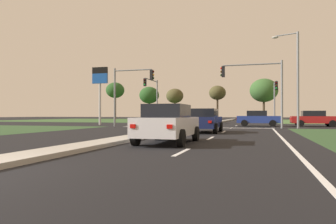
# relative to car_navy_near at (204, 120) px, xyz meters

# --- Properties ---
(ground_plane) EXTENTS (200.00, 200.00, 0.00)m
(ground_plane) POSITION_rel_car_navy_near_xyz_m (-2.37, 14.24, -0.78)
(ground_plane) COLOR black
(grass_verge_far_left) EXTENTS (35.00, 35.00, 0.01)m
(grass_verge_far_left) POSITION_rel_car_navy_near_xyz_m (-27.87, 38.74, -0.78)
(grass_verge_far_left) COLOR #385B2D
(grass_verge_far_left) RESTS_ON ground
(median_island_near) EXTENTS (1.20, 22.00, 0.14)m
(median_island_near) POSITION_rel_car_navy_near_xyz_m (-2.37, -4.76, -0.71)
(median_island_near) COLOR #ADA89E
(median_island_near) RESTS_ON ground
(median_island_far) EXTENTS (1.20, 36.00, 0.14)m
(median_island_far) POSITION_rel_car_navy_near_xyz_m (-2.37, 39.24, -0.71)
(median_island_far) COLOR gray
(median_island_far) RESTS_ON ground
(lane_dash_near) EXTENTS (0.14, 2.00, 0.01)m
(lane_dash_near) POSITION_rel_car_navy_near_xyz_m (1.13, -10.86, -0.78)
(lane_dash_near) COLOR silver
(lane_dash_near) RESTS_ON ground
(lane_dash_second) EXTENTS (0.14, 2.00, 0.01)m
(lane_dash_second) POSITION_rel_car_navy_near_xyz_m (1.13, -4.86, -0.78)
(lane_dash_second) COLOR silver
(lane_dash_second) RESTS_ON ground
(lane_dash_third) EXTENTS (0.14, 2.00, 0.01)m
(lane_dash_third) POSITION_rel_car_navy_near_xyz_m (1.13, 1.14, -0.78)
(lane_dash_third) COLOR silver
(lane_dash_third) RESTS_ON ground
(lane_dash_fourth) EXTENTS (0.14, 2.00, 0.01)m
(lane_dash_fourth) POSITION_rel_car_navy_near_xyz_m (1.13, 7.14, -0.78)
(lane_dash_fourth) COLOR silver
(lane_dash_fourth) RESTS_ON ground
(lane_dash_fifth) EXTENTS (0.14, 2.00, 0.01)m
(lane_dash_fifth) POSITION_rel_car_navy_near_xyz_m (1.13, 13.14, -0.78)
(lane_dash_fifth) COLOR silver
(lane_dash_fifth) RESTS_ON ground
(edge_line_right) EXTENTS (0.14, 24.00, 0.01)m
(edge_line_right) POSITION_rel_car_navy_near_xyz_m (4.48, -3.76, -0.78)
(edge_line_right) COLOR silver
(edge_line_right) RESTS_ON ground
(stop_bar_near) EXTENTS (6.40, 0.50, 0.01)m
(stop_bar_near) POSITION_rel_car_navy_near_xyz_m (1.43, 7.24, -0.78)
(stop_bar_near) COLOR silver
(stop_bar_near) RESTS_ON ground
(crosswalk_bar_near) EXTENTS (0.70, 2.80, 0.01)m
(crosswalk_bar_near) POSITION_rel_car_navy_near_xyz_m (-8.77, 9.04, -0.78)
(crosswalk_bar_near) COLOR silver
(crosswalk_bar_near) RESTS_ON ground
(crosswalk_bar_second) EXTENTS (0.70, 2.80, 0.01)m
(crosswalk_bar_second) POSITION_rel_car_navy_near_xyz_m (-7.62, 9.04, -0.78)
(crosswalk_bar_second) COLOR silver
(crosswalk_bar_second) RESTS_ON ground
(crosswalk_bar_third) EXTENTS (0.70, 2.80, 0.01)m
(crosswalk_bar_third) POSITION_rel_car_navy_near_xyz_m (-6.47, 9.04, -0.78)
(crosswalk_bar_third) COLOR silver
(crosswalk_bar_third) RESTS_ON ground
(crosswalk_bar_fourth) EXTENTS (0.70, 2.80, 0.01)m
(crosswalk_bar_fourth) POSITION_rel_car_navy_near_xyz_m (-5.32, 9.04, -0.78)
(crosswalk_bar_fourth) COLOR silver
(crosswalk_bar_fourth) RESTS_ON ground
(crosswalk_bar_fifth) EXTENTS (0.70, 2.80, 0.01)m
(crosswalk_bar_fifth) POSITION_rel_car_navy_near_xyz_m (-4.17, 9.04, -0.78)
(crosswalk_bar_fifth) COLOR silver
(crosswalk_bar_fifth) RESTS_ON ground
(crosswalk_bar_sixth) EXTENTS (0.70, 2.80, 0.01)m
(crosswalk_bar_sixth) POSITION_rel_car_navy_near_xyz_m (-3.02, 9.04, -0.78)
(crosswalk_bar_sixth) COLOR silver
(crosswalk_bar_sixth) RESTS_ON ground
(crosswalk_bar_seventh) EXTENTS (0.70, 2.80, 0.01)m
(crosswalk_bar_seventh) POSITION_rel_car_navy_near_xyz_m (-1.87, 9.04, -0.78)
(crosswalk_bar_seventh) COLOR silver
(crosswalk_bar_seventh) RESTS_ON ground
(car_navy_near) EXTENTS (2.01, 4.28, 1.53)m
(car_navy_near) POSITION_rel_car_navy_near_xyz_m (0.00, 0.00, 0.00)
(car_navy_near) COLOR #161E47
(car_navy_near) RESTS_ON ground
(car_maroon_second) EXTENTS (2.04, 4.38, 1.60)m
(car_maroon_second) POSITION_rel_car_navy_near_xyz_m (-4.79, 26.74, 0.04)
(car_maroon_second) COLOR maroon
(car_maroon_second) RESTS_ON ground
(car_red_third) EXTENTS (4.36, 2.09, 1.51)m
(car_red_third) POSITION_rel_car_navy_near_xyz_m (8.52, 12.94, -0.00)
(car_red_third) COLOR #A31919
(car_red_third) RESTS_ON ground
(car_white_fourth) EXTENTS (1.96, 4.26, 1.56)m
(car_white_fourth) POSITION_rel_car_navy_near_xyz_m (-0.13, -7.99, 0.01)
(car_white_fourth) COLOR silver
(car_white_fourth) RESTS_ON ground
(car_blue_fifth) EXTENTS (4.15, 2.06, 1.53)m
(car_blue_fifth) POSITION_rel_car_navy_near_xyz_m (3.30, 12.38, 0.00)
(car_blue_fifth) COLOR navy
(car_blue_fifth) RESTS_ON ground
(traffic_signal_near_left) EXTENTS (4.10, 0.32, 5.62)m
(traffic_signal_near_left) POSITION_rel_car_navy_near_xyz_m (-8.52, 7.64, 3.05)
(traffic_signal_near_left) COLOR gray
(traffic_signal_near_left) RESTS_ON ground
(traffic_signal_far_left) EXTENTS (0.32, 5.14, 5.85)m
(traffic_signal_far_left) POSITION_rel_car_navy_near_xyz_m (-9.97, 19.00, 3.27)
(traffic_signal_far_left) COLOR gray
(traffic_signal_far_left) RESTS_ON ground
(traffic_signal_far_right) EXTENTS (0.32, 4.74, 5.10)m
(traffic_signal_far_right) POSITION_rel_car_navy_near_xyz_m (5.23, 19.05, 2.76)
(traffic_signal_far_right) COLOR gray
(traffic_signal_far_right) RESTS_ON ground
(traffic_signal_near_right) EXTENTS (5.18, 0.32, 5.68)m
(traffic_signal_near_right) POSITION_rel_car_navy_near_xyz_m (3.35, 7.64, 3.16)
(traffic_signal_near_right) COLOR gray
(traffic_signal_near_right) RESTS_ON ground
(street_lamp_second) EXTENTS (2.15, 0.93, 8.06)m
(street_lamp_second) POSITION_rel_car_navy_near_xyz_m (6.33, 8.11, 3.77)
(street_lamp_second) COLOR gray
(street_lamp_second) RESTS_ON ground
(pedestrian_at_median) EXTENTS (0.34, 0.34, 1.88)m
(pedestrian_at_median) POSITION_rel_car_navy_near_xyz_m (-2.35, 22.85, 0.51)
(pedestrian_at_median) COLOR #4C4C4C
(pedestrian_at_median) RESTS_ON median_island_far
(fuel_price_totem) EXTENTS (1.80, 0.24, 6.41)m
(fuel_price_totem) POSITION_rel_car_navy_near_xyz_m (-13.57, 11.40, 3.91)
(fuel_price_totem) COLOR silver
(fuel_price_totem) RESTS_ON ground
(treeline_near) EXTENTS (4.41, 4.41, 8.86)m
(treeline_near) POSITION_rel_car_navy_near_xyz_m (-29.82, 49.33, 6.13)
(treeline_near) COLOR #423323
(treeline_near) RESTS_ON ground
(treeline_second) EXTENTS (4.61, 4.61, 7.62)m
(treeline_second) POSITION_rel_car_navy_near_xyz_m (-21.24, 49.52, 4.85)
(treeline_second) COLOR #423323
(treeline_second) RESTS_ON ground
(treeline_third) EXTENTS (3.93, 3.93, 7.10)m
(treeline_third) POSITION_rel_car_navy_near_xyz_m (-15.17, 49.98, 4.59)
(treeline_third) COLOR #423323
(treeline_third) RESTS_ON ground
(treeline_fourth) EXTENTS (3.71, 3.71, 7.55)m
(treeline_fourth) POSITION_rel_car_navy_near_xyz_m (-5.47, 50.20, 5.12)
(treeline_fourth) COLOR #423323
(treeline_fourth) RESTS_ON ground
(treeline_fifth) EXTENTS (5.60, 5.60, 8.42)m
(treeline_fifth) POSITION_rel_car_navy_near_xyz_m (4.34, 46.73, 5.25)
(treeline_fifth) COLOR #423323
(treeline_fifth) RESTS_ON ground
(treeline_sixth) EXTENTS (3.22, 3.22, 8.30)m
(treeline_sixth) POSITION_rel_car_navy_near_xyz_m (4.35, 50.11, 5.99)
(treeline_sixth) COLOR #423323
(treeline_sixth) RESTS_ON ground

